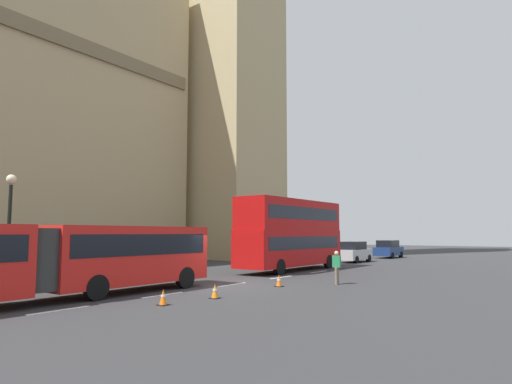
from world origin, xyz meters
TOP-DOWN VIEW (x-y plane):
  - ground_plane at (0.00, 0.00)m, footprint 160.00×160.00m
  - lane_centre_marking at (-3.80, 0.00)m, footprint 29.80×0.16m
  - articulated_bus at (-8.39, 1.99)m, footprint 16.28×2.54m
  - double_decker_bus at (9.83, 2.00)m, footprint 10.33×2.54m
  - sedan_lead at (20.74, 2.18)m, footprint 4.40×1.86m
  - sedan_trailing at (29.61, 2.13)m, footprint 4.40×1.86m
  - traffic_cone_west at (-5.61, -2.05)m, footprint 0.36×0.36m
  - traffic_cone_middle at (-3.24, -2.44)m, footprint 0.36×0.36m
  - traffic_cone_east at (1.55, -2.35)m, footprint 0.36×0.36m
  - street_lamp at (-7.20, 6.50)m, footprint 0.44×0.44m
  - pedestrian_near_cones at (4.07, -4.23)m, footprint 0.36×0.44m

SIDE VIEW (x-z plane):
  - ground_plane at x=0.00m, z-range 0.00..0.00m
  - lane_centre_marking at x=-3.80m, z-range 0.00..0.01m
  - traffic_cone_west at x=-5.61m, z-range -0.01..0.57m
  - traffic_cone_middle at x=-3.24m, z-range -0.01..0.57m
  - traffic_cone_east at x=1.55m, z-range -0.01..0.57m
  - pedestrian_near_cones at x=4.07m, z-range 0.07..1.76m
  - sedan_lead at x=20.74m, z-range -0.01..1.84m
  - sedan_trailing at x=29.61m, z-range -0.01..1.84m
  - articulated_bus at x=-8.39m, z-range 0.30..3.20m
  - double_decker_bus at x=9.83m, z-range 0.26..5.16m
  - street_lamp at x=-7.20m, z-range 0.42..5.69m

